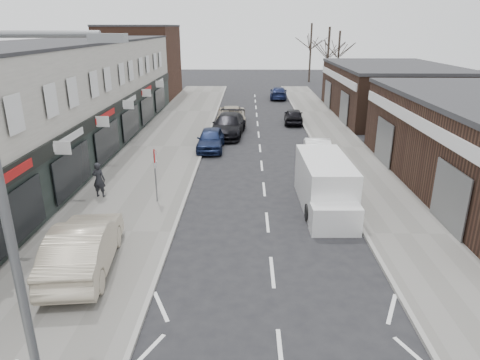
{
  "coord_description": "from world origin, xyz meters",
  "views": [
    {
      "loc": [
        -0.89,
        -6.88,
        8.02
      ],
      "look_at": [
        -1.16,
        8.17,
        2.6
      ],
      "focal_mm": 32.0,
      "sensor_mm": 36.0,
      "label": 1
    }
  ],
  "objects_px": {
    "sedan_on_pavement": "(84,246)",
    "parked_car_right_b": "(294,116)",
    "parked_car_left_b": "(228,125)",
    "parked_car_left_c": "(231,116)",
    "parked_car_right_c": "(278,93)",
    "white_van": "(325,185)",
    "parked_car_left_a": "(211,139)",
    "street_lamp": "(23,249)",
    "parked_car_right_a": "(317,149)",
    "warning_sign": "(155,160)",
    "pedestrian": "(99,180)"
  },
  "relations": [
    {
      "from": "white_van",
      "to": "sedan_on_pavement",
      "type": "relative_size",
      "value": 1.15
    },
    {
      "from": "sedan_on_pavement",
      "to": "parked_car_right_c",
      "type": "distance_m",
      "value": 38.89
    },
    {
      "from": "white_van",
      "to": "parked_car_left_b",
      "type": "height_order",
      "value": "white_van"
    },
    {
      "from": "street_lamp",
      "to": "pedestrian",
      "type": "distance_m",
      "value": 14.28
    },
    {
      "from": "warning_sign",
      "to": "parked_car_right_a",
      "type": "relative_size",
      "value": 0.6
    },
    {
      "from": "street_lamp",
      "to": "white_van",
      "type": "bearing_deg",
      "value": 59.96
    },
    {
      "from": "parked_car_left_a",
      "to": "white_van",
      "type": "bearing_deg",
      "value": -57.64
    },
    {
      "from": "warning_sign",
      "to": "parked_car_left_a",
      "type": "xyz_separation_m",
      "value": [
        1.76,
        9.6,
        -1.46
      ]
    },
    {
      "from": "parked_car_right_c",
      "to": "sedan_on_pavement",
      "type": "bearing_deg",
      "value": 80.5
    },
    {
      "from": "sedan_on_pavement",
      "to": "parked_car_right_b",
      "type": "relative_size",
      "value": 1.33
    },
    {
      "from": "parked_car_right_b",
      "to": "warning_sign",
      "type": "bearing_deg",
      "value": 69.62
    },
    {
      "from": "parked_car_right_b",
      "to": "parked_car_right_c",
      "type": "height_order",
      "value": "parked_car_right_c"
    },
    {
      "from": "warning_sign",
      "to": "white_van",
      "type": "height_order",
      "value": "warning_sign"
    },
    {
      "from": "sedan_on_pavement",
      "to": "parked_car_left_b",
      "type": "distance_m",
      "value": 20.09
    },
    {
      "from": "street_lamp",
      "to": "warning_sign",
      "type": "height_order",
      "value": "street_lamp"
    },
    {
      "from": "parked_car_right_b",
      "to": "white_van",
      "type": "bearing_deg",
      "value": 92.93
    },
    {
      "from": "pedestrian",
      "to": "parked_car_right_c",
      "type": "height_order",
      "value": "pedestrian"
    },
    {
      "from": "parked_car_right_b",
      "to": "parked_car_left_a",
      "type": "bearing_deg",
      "value": 56.75
    },
    {
      "from": "parked_car_left_b",
      "to": "pedestrian",
      "type": "bearing_deg",
      "value": -108.13
    },
    {
      "from": "parked_car_left_a",
      "to": "parked_car_left_b",
      "type": "xyz_separation_m",
      "value": [
        1.03,
        4.02,
        0.09
      ]
    },
    {
      "from": "white_van",
      "to": "parked_car_right_a",
      "type": "xyz_separation_m",
      "value": [
        0.77,
        7.44,
        -0.35
      ]
    },
    {
      "from": "street_lamp",
      "to": "parked_car_right_b",
      "type": "distance_m",
      "value": 32.11
    },
    {
      "from": "street_lamp",
      "to": "pedestrian",
      "type": "relative_size",
      "value": 4.57
    },
    {
      "from": "parked_car_left_b",
      "to": "parked_car_right_a",
      "type": "relative_size",
      "value": 1.27
    },
    {
      "from": "street_lamp",
      "to": "parked_car_left_a",
      "type": "distance_m",
      "value": 22.76
    },
    {
      "from": "sedan_on_pavement",
      "to": "parked_car_right_b",
      "type": "distance_m",
      "value": 26.01
    },
    {
      "from": "parked_car_left_b",
      "to": "parked_car_right_c",
      "type": "bearing_deg",
      "value": 79.84
    },
    {
      "from": "parked_car_right_a",
      "to": "parked_car_right_c",
      "type": "distance_m",
      "value": 24.58
    },
    {
      "from": "parked_car_left_b",
      "to": "parked_car_left_c",
      "type": "height_order",
      "value": "parked_car_left_b"
    },
    {
      "from": "pedestrian",
      "to": "parked_car_right_a",
      "type": "bearing_deg",
      "value": -143.39
    },
    {
      "from": "warning_sign",
      "to": "parked_car_left_b",
      "type": "distance_m",
      "value": 13.97
    },
    {
      "from": "street_lamp",
      "to": "pedestrian",
      "type": "height_order",
      "value": "street_lamp"
    },
    {
      "from": "parked_car_left_b",
      "to": "parked_car_right_a",
      "type": "xyz_separation_m",
      "value": [
        5.87,
        -6.44,
        -0.09
      ]
    },
    {
      "from": "sedan_on_pavement",
      "to": "pedestrian",
      "type": "height_order",
      "value": "pedestrian"
    },
    {
      "from": "sedan_on_pavement",
      "to": "parked_car_left_c",
      "type": "bearing_deg",
      "value": -106.4
    },
    {
      "from": "warning_sign",
      "to": "sedan_on_pavement",
      "type": "xyz_separation_m",
      "value": [
        -1.29,
        -6.05,
        -1.23
      ]
    },
    {
      "from": "parked_car_left_b",
      "to": "parked_car_right_b",
      "type": "xyz_separation_m",
      "value": [
        5.51,
        4.51,
        -0.16
      ]
    },
    {
      "from": "parked_car_left_c",
      "to": "parked_car_right_c",
      "type": "distance_m",
      "value": 14.77
    },
    {
      "from": "parked_car_left_a",
      "to": "parked_car_right_c",
      "type": "distance_m",
      "value": 22.98
    },
    {
      "from": "parked_car_right_a",
      "to": "parked_car_left_b",
      "type": "bearing_deg",
      "value": -42.03
    },
    {
      "from": "sedan_on_pavement",
      "to": "street_lamp",
      "type": "bearing_deg",
      "value": 99.38
    },
    {
      "from": "parked_car_right_b",
      "to": "parked_car_right_c",
      "type": "xyz_separation_m",
      "value": [
        -0.4,
        13.61,
        0.02
      ]
    },
    {
      "from": "parked_car_left_c",
      "to": "parked_car_right_c",
      "type": "relative_size",
      "value": 1.11
    },
    {
      "from": "parked_car_left_b",
      "to": "parked_car_right_b",
      "type": "distance_m",
      "value": 7.12
    },
    {
      "from": "warning_sign",
      "to": "white_van",
      "type": "relative_size",
      "value": 0.45
    },
    {
      "from": "parked_car_left_c",
      "to": "white_van",
      "type": "bearing_deg",
      "value": -75.82
    },
    {
      "from": "parked_car_right_a",
      "to": "parked_car_right_b",
      "type": "relative_size",
      "value": 1.15
    },
    {
      "from": "pedestrian",
      "to": "warning_sign",
      "type": "bearing_deg",
      "value": 176.46
    },
    {
      "from": "parked_car_left_a",
      "to": "parked_car_left_c",
      "type": "xyz_separation_m",
      "value": [
        1.11,
        8.25,
        -0.01
      ]
    },
    {
      "from": "sedan_on_pavement",
      "to": "parked_car_right_a",
      "type": "height_order",
      "value": "sedan_on_pavement"
    }
  ]
}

